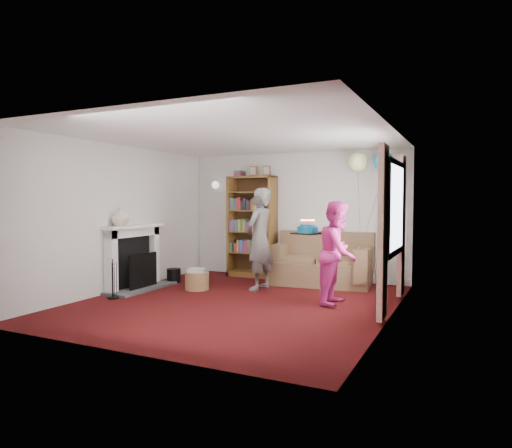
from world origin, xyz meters
The scene contains 16 objects.
ground centered at (0.00, 0.00, 0.00)m, with size 5.00×5.00×0.00m, color #320708.
wall_back centered at (0.00, 2.51, 1.25)m, with size 4.50×0.02×2.50m, color silver.
wall_left centered at (-2.26, 0.00, 1.25)m, with size 0.02×5.00×2.50m, color silver.
wall_right centered at (2.26, 0.00, 1.25)m, with size 0.02×5.00×2.50m, color silver.
ceiling centered at (0.00, 0.00, 2.50)m, with size 4.50×5.00×0.01m, color white.
fireplace centered at (-2.09, 0.19, 0.51)m, with size 0.55×1.80×1.12m.
window_bay centered at (2.21, 0.60, 1.20)m, with size 0.14×2.02×2.20m.
wall_sconce centered at (-1.75, 2.36, 1.88)m, with size 0.16×0.23×0.16m.
bookcase centered at (-0.84, 2.30, 0.99)m, with size 0.96×0.42×2.25m.
sofa centered at (0.70, 2.07, 0.35)m, with size 1.80×0.96×0.96m.
wicker_basket centered at (-1.09, 0.60, 0.17)m, with size 0.42×0.42×0.37m.
person_striped centered at (-0.11, 1.07, 0.88)m, with size 0.64×0.42×1.76m, color black.
person_magenta centered at (1.41, 0.59, 0.77)m, with size 0.75×0.59×1.55m, color #D02982.
birthday_cake centered at (0.90, 0.66, 1.10)m, with size 0.39×0.39×0.22m.
balloons centered at (1.59, 1.96, 2.22)m, with size 0.78×0.35×1.71m.
mantel_vase centered at (-2.12, -0.15, 1.28)m, with size 0.30×0.30×0.31m, color beige.
Camera 1 is at (3.21, -6.05, 1.56)m, focal length 32.00 mm.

